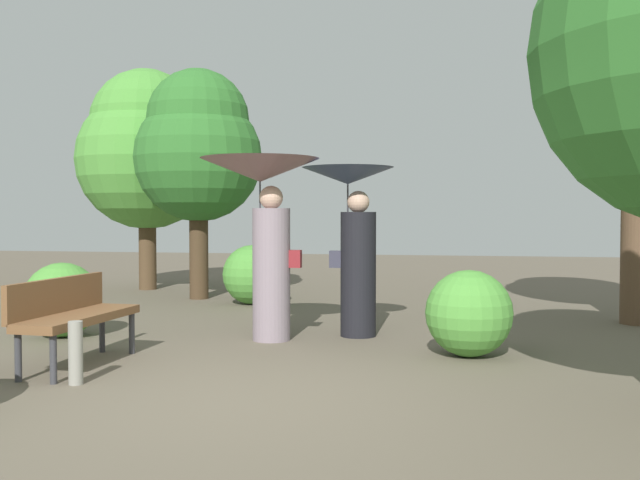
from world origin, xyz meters
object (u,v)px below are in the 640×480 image
object	(u,v)px
park_bench	(72,312)
tree_mid_left	(198,146)
person_right	(353,227)
person_left	(264,208)
path_marker_post	(76,353)
tree_near_left	(147,149)

from	to	relation	value
park_bench	tree_mid_left	xyz separation A→B (m)	(-0.74, 5.31, 2.08)
person_right	person_left	bearing A→B (deg)	112.44
person_left	path_marker_post	xyz separation A→B (m)	(-1.00, -2.35, -1.24)
person_right	tree_near_left	world-z (taller)	tree_near_left
person_right	path_marker_post	bearing A→B (deg)	142.26
tree_mid_left	path_marker_post	xyz separation A→B (m)	(1.16, -5.97, -2.32)
park_bench	tree_mid_left	bearing A→B (deg)	10.56
park_bench	path_marker_post	size ratio (longest dim) A/B	2.84
park_bench	tree_near_left	distance (m)	7.28
person_left	tree_mid_left	size ratio (longest dim) A/B	0.53
person_right	tree_mid_left	bearing A→B (deg)	41.68
person_right	path_marker_post	world-z (taller)	person_right
tree_near_left	path_marker_post	distance (m)	8.08
person_left	park_bench	world-z (taller)	person_left
person_right	tree_mid_left	distance (m)	4.63
person_left	tree_mid_left	world-z (taller)	tree_mid_left
tree_near_left	tree_mid_left	xyz separation A→B (m)	(1.52, -1.26, -0.10)
person_right	tree_mid_left	size ratio (longest dim) A/B	0.51
park_bench	tree_near_left	world-z (taller)	tree_near_left
tree_near_left	tree_mid_left	world-z (taller)	tree_near_left
park_bench	tree_mid_left	size ratio (longest dim) A/B	0.39
person_right	tree_near_left	xyz separation A→B (m)	(-4.63, 4.42, 1.40)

